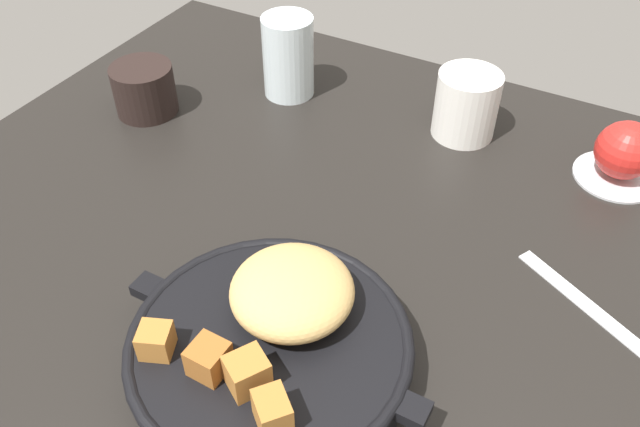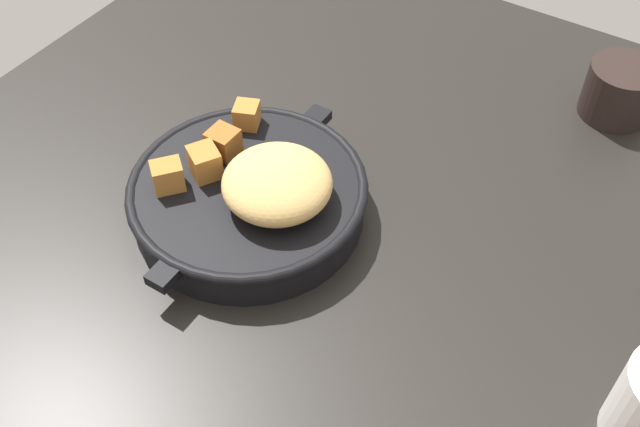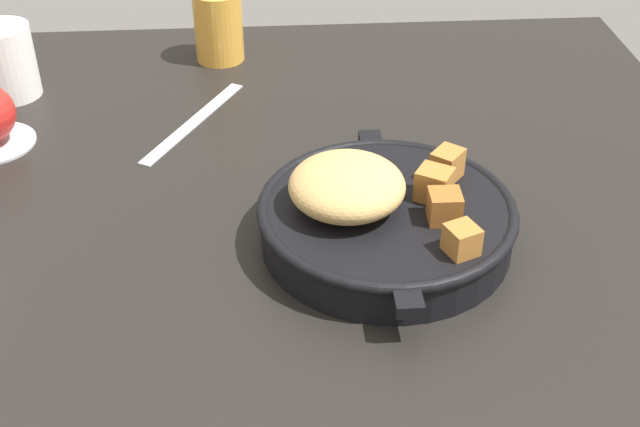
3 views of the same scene
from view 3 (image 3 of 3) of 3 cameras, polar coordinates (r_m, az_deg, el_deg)
ground_plane at (r=83.98cm, az=-1.72°, el=-2.47°), size 108.14×99.62×2.40cm
cast_iron_skillet at (r=81.23cm, az=4.24°, el=-0.10°), size 29.50×25.15×9.16cm
butter_knife at (r=104.31cm, az=-8.55°, el=6.21°), size 20.00×11.70×0.36cm
juice_glass_amber at (r=118.53cm, az=-6.91°, el=12.51°), size 6.69×6.69×9.61cm
white_creamer_pitcher at (r=114.90cm, az=-20.58°, el=9.63°), size 7.53×7.53×9.26cm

